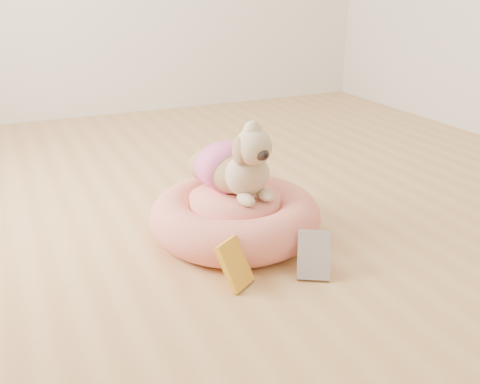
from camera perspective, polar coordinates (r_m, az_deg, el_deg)
name	(u,v)px	position (r m, az deg, el deg)	size (l,w,h in m)	color
floor	(261,211)	(2.54, 2.29, -2.04)	(4.50, 4.50, 0.00)	tan
pet_bed	(235,216)	(2.26, -0.52, -2.60)	(0.72, 0.72, 0.19)	#E5595B
dog	(235,153)	(2.21, -0.53, 4.18)	(0.32, 0.46, 0.34)	brown
book_yellow	(235,264)	(1.91, -0.57, -7.72)	(0.12, 0.02, 0.18)	yellow
book_white	(314,255)	(1.99, 7.88, -6.65)	(0.12, 0.02, 0.18)	white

